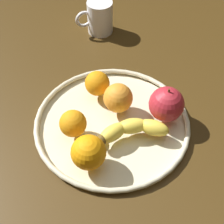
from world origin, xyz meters
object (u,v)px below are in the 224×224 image
(fruit_bowl, at_px, (112,123))
(banana, at_px, (132,129))
(apple, at_px, (166,104))
(orange_center, at_px, (96,84))
(orange_back_left, at_px, (89,152))
(orange_front_right, at_px, (118,98))
(ambient_mug, at_px, (99,17))
(orange_front_left, at_px, (73,124))

(fruit_bowl, bearing_deg, banana, 115.98)
(apple, distance_m, orange_center, 0.18)
(orange_back_left, bearing_deg, orange_front_right, -133.60)
(ambient_mug, bearing_deg, orange_back_left, 67.40)
(fruit_bowl, bearing_deg, orange_front_right, -131.59)
(orange_back_left, distance_m, ambient_mug, 0.49)
(ambient_mug, bearing_deg, apple, 92.63)
(banana, height_order, orange_front_right, orange_front_right)
(orange_center, relative_size, ambient_mug, 0.53)
(orange_front_left, height_order, orange_front_right, orange_front_right)
(orange_front_right, bearing_deg, fruit_bowl, 48.41)
(orange_center, relative_size, orange_back_left, 0.84)
(apple, xyz_separation_m, orange_front_left, (0.21, -0.03, -0.01))
(apple, xyz_separation_m, ambient_mug, (0.02, -0.40, -0.01))
(orange_front_left, bearing_deg, orange_back_left, 94.17)
(apple, height_order, ambient_mug, apple)
(fruit_bowl, relative_size, ambient_mug, 3.17)
(apple, distance_m, orange_front_left, 0.22)
(orange_center, height_order, orange_back_left, orange_back_left)
(fruit_bowl, distance_m, orange_front_left, 0.10)
(orange_back_left, bearing_deg, apple, -164.85)
(orange_front_right, height_order, ambient_mug, ambient_mug)
(orange_center, bearing_deg, apple, 133.55)
(banana, xyz_separation_m, apple, (-0.09, -0.02, 0.02))
(apple, distance_m, ambient_mug, 0.40)
(fruit_bowl, relative_size, banana, 2.14)
(fruit_bowl, bearing_deg, orange_back_left, 45.73)
(orange_front_left, distance_m, ambient_mug, 0.41)
(fruit_bowl, distance_m, banana, 0.07)
(orange_center, bearing_deg, orange_back_left, 66.44)
(apple, relative_size, orange_front_left, 1.46)
(fruit_bowl, distance_m, orange_center, 0.11)
(fruit_bowl, distance_m, orange_front_right, 0.06)
(apple, height_order, orange_back_left, apple)
(fruit_bowl, relative_size, orange_front_left, 5.98)
(ambient_mug, bearing_deg, orange_front_right, 77.36)
(fruit_bowl, bearing_deg, ambient_mug, -105.68)
(orange_back_left, bearing_deg, fruit_bowl, -134.27)
(apple, height_order, orange_center, apple)
(fruit_bowl, height_order, orange_back_left, orange_back_left)
(fruit_bowl, height_order, banana, banana)
(fruit_bowl, relative_size, orange_front_right, 5.24)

